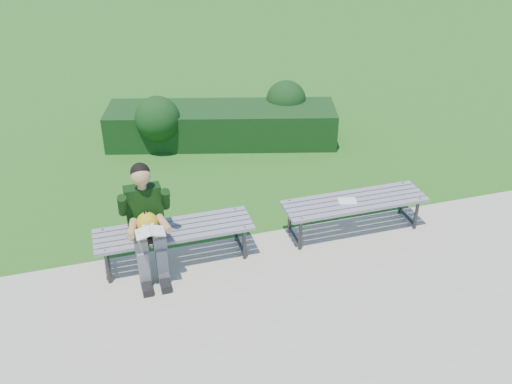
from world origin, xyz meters
name	(u,v)px	position (x,y,z in m)	size (l,w,h in m)	color
ground	(259,235)	(0.00, 0.00, 0.00)	(80.00, 80.00, 0.00)	#1B751B
walkway	(309,328)	(0.00, -1.75, 0.01)	(30.00, 3.50, 0.02)	beige
hedge	(221,121)	(0.20, 2.82, 0.37)	(3.85, 1.88, 0.93)	#153C19
bench_left	(174,233)	(-1.09, -0.26, 0.42)	(1.80, 0.50, 0.46)	gray
bench_right	(355,204)	(1.16, -0.27, 0.42)	(1.80, 0.50, 0.46)	gray
seated_boy	(146,219)	(-1.39, -0.35, 0.71)	(0.56, 0.76, 1.31)	slate
paper_sheet	(347,201)	(1.06, -0.27, 0.47)	(0.25, 0.21, 0.01)	white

